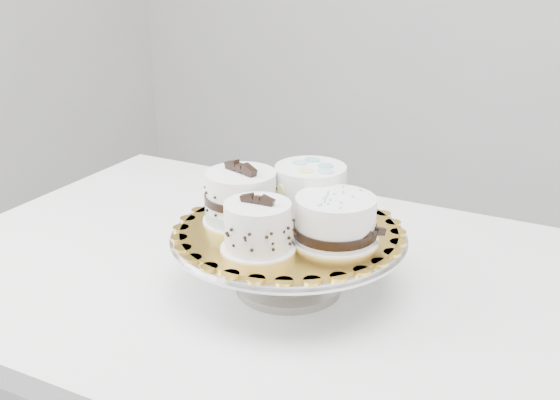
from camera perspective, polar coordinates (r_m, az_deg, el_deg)
The scene contains 7 objects.
table at distance 1.18m, azimuth -0.10°, elevation -9.31°, with size 1.19×0.80×0.75m.
cake_stand at distance 1.06m, azimuth 0.71°, elevation -4.10°, with size 0.35×0.35×0.10m.
cake_board at distance 1.04m, azimuth 0.72°, elevation -2.49°, with size 0.32×0.32×0.00m, color gold.
cake_swirl at distance 0.97m, azimuth -1.82°, elevation -2.25°, with size 0.11×0.11×0.08m.
cake_banded at distance 1.06m, azimuth -3.17°, elevation 0.11°, with size 0.13×0.13×0.10m.
cake_dots at distance 1.08m, azimuth 2.48°, elevation 0.78°, with size 0.13×0.13×0.08m.
cake_ribbon at distance 0.99m, azimuth 4.58°, elevation -1.71°, with size 0.15×0.15×0.07m.
Camera 1 is at (0.37, -0.88, 1.27)m, focal length 45.00 mm.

